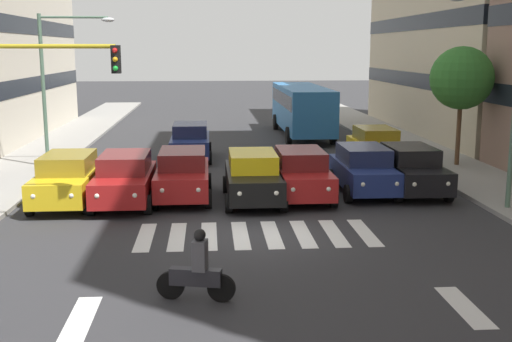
{
  "coord_description": "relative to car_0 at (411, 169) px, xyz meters",
  "views": [
    {
      "loc": [
        1.33,
        17.54,
        5.23
      ],
      "look_at": [
        -0.25,
        -3.47,
        1.19
      ],
      "focal_mm": 44.8,
      "sensor_mm": 36.0,
      "label": 1
    }
  ],
  "objects": [
    {
      "name": "car_row2_0",
      "position": [
        8.27,
        -7.89,
        0.0
      ],
      "size": [
        2.02,
        4.44,
        1.72
      ],
      "color": "navy",
      "rests_on": "ground_plane"
    },
    {
      "name": "lane_arrow_0",
      "position": [
        2.18,
        10.5,
        -0.88
      ],
      "size": [
        0.5,
        2.2,
        0.01
      ],
      "primitive_type": "cube",
      "color": "silver",
      "rests_on": "ground_plane"
    },
    {
      "name": "traffic_light_gantry",
      "position": [
        12.4,
        4.63,
        2.77
      ],
      "size": [
        3.78,
        0.36,
        5.5
      ],
      "color": "#AD991E",
      "rests_on": "ground_plane"
    },
    {
      "name": "street_tree_1",
      "position": [
        -3.66,
        -4.77,
        3.08
      ],
      "size": [
        2.75,
        2.75,
        5.21
      ],
      "color": "#513823",
      "rests_on": "sidewalk_left"
    },
    {
      "name": "street_lamp_left",
      "position": [
        -1.93,
        2.98,
        3.43
      ],
      "size": [
        2.44,
        0.28,
        6.86
      ],
      "color": "#4C6B56",
      "rests_on": "sidewalk_left"
    },
    {
      "name": "bus_behind_traffic",
      "position": [
        1.71,
        -15.97,
        0.97
      ],
      "size": [
        2.78,
        10.5,
        3.0
      ],
      "color": "#286BAD",
      "rests_on": "ground_plane"
    },
    {
      "name": "lane_arrow_1",
      "position": [
        9.96,
        10.5,
        -0.88
      ],
      "size": [
        0.5,
        2.2,
        0.01
      ],
      "primitive_type": "cube",
      "color": "silver",
      "rests_on": "ground_plane"
    },
    {
      "name": "car_3",
      "position": [
        5.88,
        0.95,
        0.0
      ],
      "size": [
        2.02,
        4.44,
        1.72
      ],
      "color": "black",
      "rests_on": "ground_plane"
    },
    {
      "name": "car_1",
      "position": [
        1.71,
        -0.11,
        0.0
      ],
      "size": [
        2.02,
        4.44,
        1.72
      ],
      "color": "navy",
      "rests_on": "ground_plane"
    },
    {
      "name": "crosswalk_markings",
      "position": [
        6.07,
        5.0,
        -0.88
      ],
      "size": [
        6.75,
        2.8,
        0.01
      ],
      "color": "silver",
      "rests_on": "ground_plane"
    },
    {
      "name": "car_6",
      "position": [
        12.2,
        0.85,
        0.0
      ],
      "size": [
        2.02,
        4.44,
        1.72
      ],
      "color": "gold",
      "rests_on": "ground_plane"
    },
    {
      "name": "car_0",
      "position": [
        0.0,
        0.0,
        0.0
      ],
      "size": [
        2.02,
        4.44,
        1.72
      ],
      "color": "black",
      "rests_on": "ground_plane"
    },
    {
      "name": "car_2",
      "position": [
        4.14,
        0.51,
        0.0
      ],
      "size": [
        2.02,
        4.44,
        1.72
      ],
      "color": "maroon",
      "rests_on": "ground_plane"
    },
    {
      "name": "motorcycle_with_rider",
      "position": [
        7.67,
        9.74,
        -0.24
      ],
      "size": [
        1.68,
        0.48,
        1.57
      ],
      "color": "black",
      "rests_on": "ground_plane"
    },
    {
      "name": "street_lamp_right",
      "position": [
        13.88,
        -5.67,
        3.35
      ],
      "size": [
        3.22,
        0.28,
        6.55
      ],
      "color": "#4C6B56",
      "rests_on": "sidewalk_right"
    },
    {
      "name": "car_5",
      "position": [
        10.26,
        0.95,
        0.0
      ],
      "size": [
        2.02,
        4.44,
        1.72
      ],
      "color": "maroon",
      "rests_on": "ground_plane"
    },
    {
      "name": "car_4",
      "position": [
        8.32,
        0.31,
        0.0
      ],
      "size": [
        2.02,
        4.44,
        1.72
      ],
      "color": "maroon",
      "rests_on": "ground_plane"
    },
    {
      "name": "ground_plane",
      "position": [
        6.07,
        5.0,
        -0.89
      ],
      "size": [
        180.0,
        180.0,
        0.0
      ],
      "primitive_type": "plane",
      "color": "#2D2D30"
    },
    {
      "name": "car_row2_1",
      "position": [
        -0.19,
        -5.64,
        0.0
      ],
      "size": [
        2.02,
        4.44,
        1.72
      ],
      "color": "gold",
      "rests_on": "ground_plane"
    }
  ]
}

